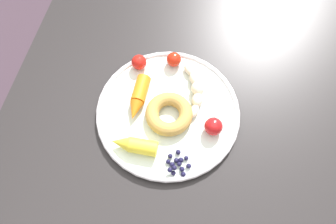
{
  "coord_description": "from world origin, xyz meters",
  "views": [
    {
      "loc": [
        -0.33,
        -0.04,
        1.52
      ],
      "look_at": [
        0.02,
        0.04,
        0.75
      ],
      "focal_mm": 39.4,
      "sensor_mm": 36.0,
      "label": 1
    }
  ],
  "objects_px": {
    "carrot_orange": "(139,97)",
    "dining_table": "(183,141)",
    "donut": "(169,114)",
    "carrot_yellow": "(134,145)",
    "banana": "(195,89)",
    "blueberry_pile": "(177,164)",
    "tomato_near": "(213,128)",
    "tomato_mid": "(139,62)",
    "plate": "(168,113)",
    "tomato_far": "(174,59)"
  },
  "relations": [
    {
      "from": "banana",
      "to": "tomato_near",
      "type": "height_order",
      "value": "tomato_near"
    },
    {
      "from": "dining_table",
      "to": "carrot_yellow",
      "type": "bearing_deg",
      "value": 130.07
    },
    {
      "from": "carrot_yellow",
      "to": "carrot_orange",
      "type": "bearing_deg",
      "value": 10.28
    },
    {
      "from": "carrot_orange",
      "to": "tomato_mid",
      "type": "height_order",
      "value": "tomato_mid"
    },
    {
      "from": "plate",
      "to": "blueberry_pile",
      "type": "relative_size",
      "value": 5.66
    },
    {
      "from": "plate",
      "to": "banana",
      "type": "bearing_deg",
      "value": -37.42
    },
    {
      "from": "banana",
      "to": "tomato_far",
      "type": "distance_m",
      "value": 0.09
    },
    {
      "from": "blueberry_pile",
      "to": "tomato_mid",
      "type": "xyz_separation_m",
      "value": [
        0.22,
        0.14,
        0.01
      ]
    },
    {
      "from": "plate",
      "to": "banana",
      "type": "height_order",
      "value": "banana"
    },
    {
      "from": "donut",
      "to": "blueberry_pile",
      "type": "height_order",
      "value": "donut"
    },
    {
      "from": "carrot_orange",
      "to": "donut",
      "type": "relative_size",
      "value": 1.0
    },
    {
      "from": "blueberry_pile",
      "to": "banana",
      "type": "bearing_deg",
      "value": -0.68
    },
    {
      "from": "donut",
      "to": "banana",
      "type": "bearing_deg",
      "value": -30.5
    },
    {
      "from": "carrot_yellow",
      "to": "tomato_near",
      "type": "distance_m",
      "value": 0.18
    },
    {
      "from": "carrot_yellow",
      "to": "donut",
      "type": "distance_m",
      "value": 0.11
    },
    {
      "from": "dining_table",
      "to": "tomato_near",
      "type": "distance_m",
      "value": 0.15
    },
    {
      "from": "carrot_orange",
      "to": "tomato_far",
      "type": "distance_m",
      "value": 0.13
    },
    {
      "from": "dining_table",
      "to": "blueberry_pile",
      "type": "height_order",
      "value": "blueberry_pile"
    },
    {
      "from": "blueberry_pile",
      "to": "carrot_orange",
      "type": "bearing_deg",
      "value": 42.27
    },
    {
      "from": "donut",
      "to": "dining_table",
      "type": "bearing_deg",
      "value": -104.3
    },
    {
      "from": "carrot_orange",
      "to": "tomato_near",
      "type": "xyz_separation_m",
      "value": [
        -0.04,
        -0.18,
        0.0
      ]
    },
    {
      "from": "banana",
      "to": "carrot_yellow",
      "type": "distance_m",
      "value": 0.2
    },
    {
      "from": "banana",
      "to": "tomato_near",
      "type": "bearing_deg",
      "value": -148.06
    },
    {
      "from": "banana",
      "to": "tomato_near",
      "type": "relative_size",
      "value": 3.46
    },
    {
      "from": "carrot_orange",
      "to": "donut",
      "type": "height_order",
      "value": "carrot_orange"
    },
    {
      "from": "banana",
      "to": "blueberry_pile",
      "type": "height_order",
      "value": "banana"
    },
    {
      "from": "banana",
      "to": "donut",
      "type": "xyz_separation_m",
      "value": [
        -0.08,
        0.05,
        0.0
      ]
    },
    {
      "from": "carrot_orange",
      "to": "blueberry_pile",
      "type": "xyz_separation_m",
      "value": [
        -0.13,
        -0.12,
        -0.01
      ]
    },
    {
      "from": "plate",
      "to": "tomato_far",
      "type": "height_order",
      "value": "tomato_far"
    },
    {
      "from": "carrot_orange",
      "to": "tomato_near",
      "type": "distance_m",
      "value": 0.18
    },
    {
      "from": "tomato_near",
      "to": "tomato_far",
      "type": "xyz_separation_m",
      "value": [
        0.16,
        0.12,
        -0.0
      ]
    },
    {
      "from": "carrot_yellow",
      "to": "tomato_far",
      "type": "relative_size",
      "value": 2.88
    },
    {
      "from": "banana",
      "to": "tomato_mid",
      "type": "relative_size",
      "value": 3.86
    },
    {
      "from": "carrot_yellow",
      "to": "blueberry_pile",
      "type": "bearing_deg",
      "value": -99.8
    },
    {
      "from": "dining_table",
      "to": "tomato_near",
      "type": "bearing_deg",
      "value": -94.4
    },
    {
      "from": "tomato_near",
      "to": "carrot_yellow",
      "type": "bearing_deg",
      "value": 115.31
    },
    {
      "from": "dining_table",
      "to": "donut",
      "type": "bearing_deg",
      "value": 75.7
    },
    {
      "from": "banana",
      "to": "donut",
      "type": "distance_m",
      "value": 0.09
    },
    {
      "from": "dining_table",
      "to": "donut",
      "type": "relative_size",
      "value": 8.79
    },
    {
      "from": "carrot_orange",
      "to": "tomato_mid",
      "type": "bearing_deg",
      "value": 14.1
    },
    {
      "from": "dining_table",
      "to": "carrot_orange",
      "type": "height_order",
      "value": "carrot_orange"
    },
    {
      "from": "donut",
      "to": "tomato_far",
      "type": "relative_size",
      "value": 3.02
    },
    {
      "from": "dining_table",
      "to": "carrot_orange",
      "type": "bearing_deg",
      "value": 73.09
    },
    {
      "from": "tomato_mid",
      "to": "tomato_far",
      "type": "bearing_deg",
      "value": -71.24
    },
    {
      "from": "banana",
      "to": "dining_table",
      "type": "bearing_deg",
      "value": 175.66
    },
    {
      "from": "tomato_mid",
      "to": "tomato_near",
      "type": "bearing_deg",
      "value": -122.81
    },
    {
      "from": "carrot_orange",
      "to": "dining_table",
      "type": "bearing_deg",
      "value": -106.91
    },
    {
      "from": "donut",
      "to": "tomato_far",
      "type": "bearing_deg",
      "value": 8.17
    },
    {
      "from": "plate",
      "to": "dining_table",
      "type": "bearing_deg",
      "value": -115.89
    },
    {
      "from": "dining_table",
      "to": "banana",
      "type": "xyz_separation_m",
      "value": [
        0.09,
        -0.01,
        0.12
      ]
    }
  ]
}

